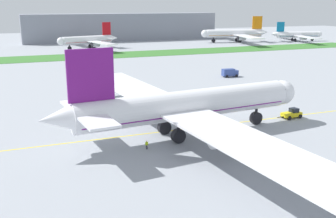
{
  "coord_description": "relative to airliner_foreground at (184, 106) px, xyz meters",
  "views": [
    {
      "loc": [
        -34.11,
        -68.49,
        24.67
      ],
      "look_at": [
        -5.67,
        4.7,
        3.82
      ],
      "focal_mm": 42.68,
      "sensor_mm": 36.0,
      "label": 1
    }
  ],
  "objects": [
    {
      "name": "service_truck_baggage_loader",
      "position": [
        40.18,
        52.69,
        -4.45
      ],
      "size": [
        5.64,
        2.65,
        2.8
      ],
      "color": "#33478C",
      "rests_on": "ground"
    },
    {
      "name": "pushback_tug",
      "position": [
        27.39,
        2.81,
        -4.98
      ],
      "size": [
        6.35,
        2.94,
        2.17
      ],
      "color": "yellow",
      "rests_on": "ground"
    },
    {
      "name": "parked_airliner_far_outer",
      "position": [
        149.05,
        154.34,
        -1.64
      ],
      "size": [
        35.84,
        56.76,
        12.78
      ],
      "color": "white",
      "rests_on": "ground"
    },
    {
      "name": "terminal_building",
      "position": [
        42.44,
        203.56,
        3.02
      ],
      "size": [
        131.24,
        20.0,
        18.0
      ],
      "primitive_type": "cube",
      "color": "gray",
      "rests_on": "ground"
    },
    {
      "name": "apron_taxi_line",
      "position": [
        4.98,
        3.98,
        -5.97
      ],
      "size": [
        280.0,
        0.36,
        0.01
      ],
      "primitive_type": "cube",
      "color": "yellow",
      "rests_on": "ground"
    },
    {
      "name": "ground_plane",
      "position": [
        4.98,
        1.82,
        -5.98
      ],
      "size": [
        600.0,
        600.0,
        0.0
      ],
      "primitive_type": "plane",
      "color": "#9399A0",
      "rests_on": "ground"
    },
    {
      "name": "parked_airliner_far_centre",
      "position": [
        10.87,
        158.72,
        -1.14
      ],
      "size": [
        35.47,
        55.14,
        14.28
      ],
      "color": "white",
      "rests_on": "ground"
    },
    {
      "name": "grass_median_strip",
      "position": [
        4.98,
        125.83,
        -5.93
      ],
      "size": [
        320.0,
        24.0,
        0.1
      ],
      "primitive_type": "cube",
      "color": "#38722D",
      "rests_on": "ground"
    },
    {
      "name": "airliner_foreground",
      "position": [
        0.0,
        0.0,
        0.0
      ],
      "size": [
        53.39,
        84.95,
        17.6
      ],
      "color": "white",
      "rests_on": "ground"
    },
    {
      "name": "parked_airliner_far_right",
      "position": [
        107.34,
        163.33,
        -0.37
      ],
      "size": [
        45.4,
        71.59,
        16.53
      ],
      "color": "white",
      "rests_on": "ground"
    },
    {
      "name": "ground_crew_wingwalker_port",
      "position": [
        -8.85,
        -4.24,
        -5.03
      ],
      "size": [
        0.55,
        0.29,
        1.57
      ],
      "color": "black",
      "rests_on": "ground"
    }
  ]
}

